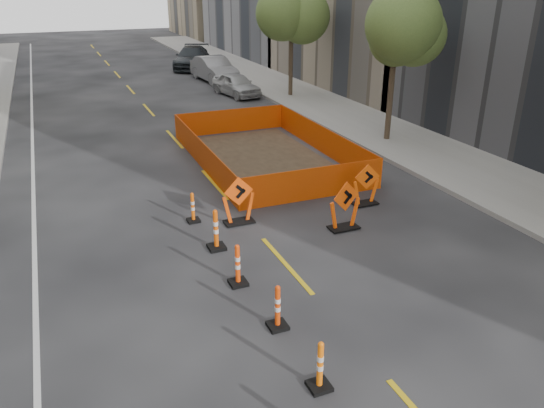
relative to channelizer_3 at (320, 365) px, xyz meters
name	(u,v)px	position (x,y,z in m)	size (l,w,h in m)	color
ground_plane	(373,363)	(1.23, 0.18, -0.49)	(140.00, 140.00, 0.00)	black
sidewalk_right	(398,139)	(10.23, 12.18, -0.42)	(4.00, 90.00, 0.15)	gray
tree_r_b	(396,33)	(9.63, 12.18, 4.03)	(2.80, 2.80, 5.95)	#382B1E
tree_r_c	(291,17)	(9.63, 22.18, 4.03)	(2.80, 2.80, 5.95)	#382B1E
channelizer_3	(320,365)	(0.00, 0.00, 0.00)	(0.39, 0.39, 0.98)	orange
channelizer_4	(278,307)	(0.02, 1.88, 0.01)	(0.39, 0.39, 1.00)	#DE3C09
channelizer_5	(238,265)	(-0.17, 3.76, 0.03)	(0.41, 0.41, 1.04)	#F4420A
channelizer_6	(216,229)	(-0.11, 5.64, 0.07)	(0.44, 0.44, 1.13)	#DD4F09
channelizer_7	(193,207)	(-0.23, 7.52, -0.03)	(0.36, 0.36, 0.91)	#EB5909
chevron_sign_left	(239,200)	(0.97, 6.90, 0.23)	(0.97, 0.58, 1.45)	#E34409
chevron_sign_center	(345,206)	(3.59, 5.38, 0.23)	(0.96, 0.58, 1.45)	#F24C0A
chevron_sign_right	(366,185)	(5.09, 6.65, 0.18)	(0.90, 0.54, 1.34)	#EE510A
safety_fence	(265,147)	(3.83, 11.96, 0.04)	(5.04, 8.58, 1.07)	#D9560B
parked_car_near	(236,84)	(6.83, 23.83, 0.17)	(1.57, 3.91, 1.33)	#B4B5B6
parked_car_mid	(214,69)	(7.00, 28.87, 0.33)	(1.73, 4.97, 1.64)	gray
parked_car_far	(192,58)	(7.04, 34.74, 0.32)	(2.27, 5.58, 1.62)	black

